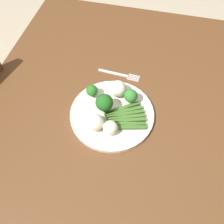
% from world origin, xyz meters
% --- Properties ---
extents(ground_plane, '(6.00, 6.00, 0.02)m').
position_xyz_m(ground_plane, '(0.00, 0.00, -0.01)').
color(ground_plane, '#B7A88E').
extents(dining_table, '(1.19, 0.88, 0.76)m').
position_xyz_m(dining_table, '(0.00, 0.00, 0.64)').
color(dining_table, brown).
rests_on(dining_table, ground_plane).
extents(plate, '(0.28, 0.28, 0.01)m').
position_xyz_m(plate, '(0.03, 0.04, 0.77)').
color(plate, silver).
rests_on(plate, dining_table).
extents(asparagus_bundle, '(0.13, 0.15, 0.01)m').
position_xyz_m(asparagus_bundle, '(0.04, 0.09, 0.78)').
color(asparagus_bundle, '#3D6626').
rests_on(asparagus_bundle, plate).
extents(broccoli_front_left, '(0.05, 0.05, 0.06)m').
position_xyz_m(broccoli_front_left, '(-0.03, 0.09, 0.81)').
color(broccoli_front_left, '#609E3D').
rests_on(broccoli_front_left, plate).
extents(broccoli_near_center, '(0.04, 0.04, 0.05)m').
position_xyz_m(broccoli_near_center, '(-0.02, -0.04, 0.80)').
color(broccoli_near_center, '#568E33').
rests_on(broccoli_near_center, plate).
extents(broccoli_front, '(0.06, 0.06, 0.07)m').
position_xyz_m(broccoli_front, '(0.02, 0.01, 0.81)').
color(broccoli_front, '#4C7F2B').
rests_on(broccoli_front, plate).
extents(cauliflower_mid, '(0.06, 0.06, 0.06)m').
position_xyz_m(cauliflower_mid, '(-0.05, 0.04, 0.80)').
color(cauliflower_mid, silver).
rests_on(cauliflower_mid, plate).
extents(cauliflower_left, '(0.06, 0.06, 0.06)m').
position_xyz_m(cauliflower_left, '(0.10, -0.00, 0.80)').
color(cauliflower_left, silver).
rests_on(cauliflower_left, plate).
extents(cauliflower_edge, '(0.05, 0.05, 0.05)m').
position_xyz_m(cauliflower_edge, '(0.10, 0.05, 0.80)').
color(cauliflower_edge, white).
rests_on(cauliflower_edge, plate).
extents(fork, '(0.03, 0.17, 0.00)m').
position_xyz_m(fork, '(-0.16, 0.02, 0.76)').
color(fork, silver).
rests_on(fork, dining_table).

